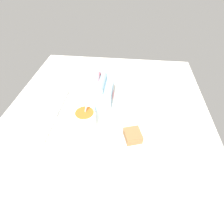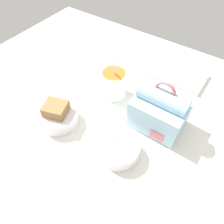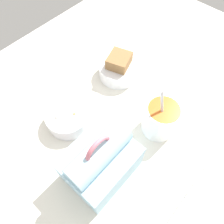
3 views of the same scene
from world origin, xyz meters
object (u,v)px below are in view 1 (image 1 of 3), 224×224
object	(u,v)px
bento_bowl_sandwich	(132,141)
keyboard	(45,112)
soup_cup	(86,120)
bento_bowl_snacks	(131,105)
lunch_bag	(100,91)

from	to	relation	value
bento_bowl_sandwich	keyboard	bearing A→B (deg)	71.13
keyboard	bento_bowl_sandwich	bearing A→B (deg)	-108.87
soup_cup	bento_bowl_snacks	xyz separation A→B (cm)	(16.39, -21.16, -2.80)
soup_cup	bento_bowl_snacks	distance (cm)	26.91
lunch_bag	bento_bowl_snacks	world-z (taller)	lunch_bag
soup_cup	bento_bowl_snacks	size ratio (longest dim) A/B	1.37
keyboard	soup_cup	world-z (taller)	soup_cup
bento_bowl_snacks	keyboard	bearing A→B (deg)	100.64
lunch_bag	bento_bowl_sandwich	world-z (taller)	lunch_bag
keyboard	lunch_bag	size ratio (longest dim) A/B	2.09
keyboard	lunch_bag	world-z (taller)	lunch_bag
lunch_bag	bento_bowl_sandwich	bearing A→B (deg)	-146.92
keyboard	soup_cup	bearing A→B (deg)	-108.09
keyboard	soup_cup	xyz separation A→B (cm)	(-7.88, -24.12, 4.39)
keyboard	lunch_bag	bearing A→B (deg)	-65.11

